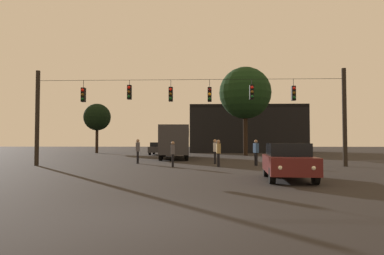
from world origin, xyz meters
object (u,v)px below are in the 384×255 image
at_px(pedestrian_trailing, 218,152).
at_px(tree_behind_building, 245,93).
at_px(pedestrian_crossing_center, 256,151).
at_px(pedestrian_near_bus, 138,150).
at_px(car_far_left, 158,148).
at_px(city_bus, 174,139).
at_px(pedestrian_crossing_left, 215,150).
at_px(car_near_right, 288,161).
at_px(pedestrian_crossing_right, 173,153).
at_px(tree_left_silhouette, 97,117).

bearing_deg(pedestrian_trailing, tree_behind_building, 78.42).
distance_m(pedestrian_crossing_center, pedestrian_near_bus, 8.54).
xyz_separation_m(pedestrian_trailing, tree_behind_building, (3.74, 18.25, 6.23)).
bearing_deg(tree_behind_building, pedestrian_near_bus, -122.30).
distance_m(car_far_left, pedestrian_trailing, 21.94).
height_order(pedestrian_trailing, tree_behind_building, tree_behind_building).
bearing_deg(pedestrian_crossing_center, city_bus, 121.96).
bearing_deg(car_far_left, pedestrian_crossing_left, -69.99).
bearing_deg(car_near_right, pedestrian_near_bus, 127.81).
relative_size(city_bus, pedestrian_near_bus, 6.26).
xyz_separation_m(pedestrian_crossing_left, pedestrian_trailing, (0.14, -2.95, -0.04)).
xyz_separation_m(pedestrian_crossing_center, pedestrian_trailing, (-2.54, -1.25, -0.01)).
height_order(pedestrian_crossing_left, pedestrian_crossing_right, pedestrian_crossing_left).
xyz_separation_m(pedestrian_crossing_left, tree_behind_building, (3.89, 15.30, 6.19)).
relative_size(pedestrian_trailing, tree_behind_building, 0.17).
bearing_deg(pedestrian_near_bus, car_far_left, 92.93).
distance_m(city_bus, pedestrian_near_bus, 8.56).
relative_size(pedestrian_crossing_left, pedestrian_trailing, 1.03).
bearing_deg(pedestrian_near_bus, city_bus, 76.92).
relative_size(pedestrian_crossing_left, pedestrian_crossing_center, 1.03).
bearing_deg(tree_left_silhouette, pedestrian_trailing, -58.87).
bearing_deg(pedestrian_crossing_center, car_far_left, 115.15).
xyz_separation_m(city_bus, pedestrian_crossing_center, (6.39, -10.24, -0.89)).
height_order(pedestrian_crossing_right, tree_left_silhouette, tree_left_silhouette).
bearing_deg(car_near_right, city_bus, 108.68).
distance_m(pedestrian_near_bus, tree_behind_building, 18.85).
bearing_deg(pedestrian_crossing_left, pedestrian_crossing_center, -32.25).
height_order(pedestrian_crossing_center, pedestrian_near_bus, pedestrian_near_bus).
relative_size(pedestrian_trailing, tree_left_silhouette, 0.24).
relative_size(city_bus, pedestrian_crossing_left, 6.31).
bearing_deg(city_bus, pedestrian_trailing, -71.50).
relative_size(pedestrian_crossing_left, pedestrian_near_bus, 0.99).
height_order(city_bus, pedestrian_near_bus, city_bus).
relative_size(pedestrian_crossing_center, tree_left_silhouette, 0.25).
bearing_deg(pedestrian_crossing_center, pedestrian_crossing_left, 147.75).
distance_m(city_bus, car_near_right, 20.20).
height_order(pedestrian_near_bus, tree_behind_building, tree_behind_building).
height_order(car_far_left, tree_behind_building, tree_behind_building).
distance_m(car_near_right, tree_behind_building, 26.67).
bearing_deg(car_far_left, pedestrian_trailing, -72.27).
relative_size(city_bus, pedestrian_trailing, 6.53).
bearing_deg(pedestrian_crossing_left, city_bus, 113.42).
xyz_separation_m(pedestrian_crossing_right, pedestrian_near_bus, (-2.90, 3.46, 0.11)).
relative_size(city_bus, tree_behind_building, 1.09).
distance_m(city_bus, pedestrian_crossing_center, 12.10).
bearing_deg(city_bus, tree_behind_building, 41.69).
bearing_deg(pedestrian_trailing, pedestrian_near_bus, 151.02).
xyz_separation_m(car_far_left, pedestrian_crossing_right, (3.80, -21.16, 0.11)).
height_order(pedestrian_crossing_right, pedestrian_near_bus, pedestrian_near_bus).
distance_m(pedestrian_crossing_left, tree_left_silhouette, 29.07).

